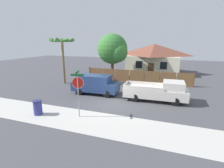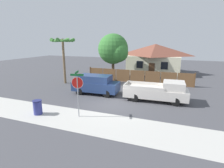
% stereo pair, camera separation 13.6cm
% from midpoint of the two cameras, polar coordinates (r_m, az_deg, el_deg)
% --- Properties ---
extents(ground_plane, '(80.00, 80.00, 0.00)m').
position_cam_midpoint_polar(ground_plane, '(14.96, -0.35, -6.56)').
color(ground_plane, '#47474C').
extents(sidewalk_strip, '(36.00, 3.20, 0.01)m').
position_cam_midpoint_polar(sidewalk_strip, '(11.93, -6.53, -12.19)').
color(sidewalk_strip, beige).
rests_on(sidewalk_strip, ground).
extents(wooden_fence, '(13.52, 0.12, 1.70)m').
position_cam_midpoint_polar(wooden_fence, '(22.56, 7.88, 2.44)').
color(wooden_fence, brown).
rests_on(wooden_fence, ground).
extents(house, '(8.80, 7.01, 4.76)m').
position_cam_midpoint_polar(house, '(30.21, 13.39, 8.27)').
color(house, beige).
rests_on(house, ground).
extents(oak_tree, '(4.45, 4.23, 6.26)m').
position_cam_midpoint_polar(oak_tree, '(24.92, 0.32, 11.15)').
color(oak_tree, brown).
rests_on(oak_tree, ground).
extents(palm_tree, '(2.75, 2.96, 5.59)m').
position_cam_midpoint_polar(palm_tree, '(22.41, -16.11, 12.26)').
color(palm_tree, brown).
rests_on(palm_tree, ground).
extents(red_suv, '(4.71, 2.09, 1.92)m').
position_cam_midpoint_polar(red_suv, '(17.61, -5.68, 0.01)').
color(red_suv, navy).
rests_on(red_suv, ground).
extents(orange_pickup, '(5.57, 2.26, 1.84)m').
position_cam_midpoint_polar(orange_pickup, '(16.05, 14.63, -2.29)').
color(orange_pickup, silver).
rests_on(orange_pickup, ground).
extents(stop_sign, '(0.88, 0.80, 3.27)m').
position_cam_midpoint_polar(stop_sign, '(12.12, -11.40, -0.74)').
color(stop_sign, gray).
rests_on(stop_sign, ground).
extents(trash_bin, '(0.64, 0.64, 1.07)m').
position_cam_midpoint_polar(trash_bin, '(13.88, -23.36, -7.05)').
color(trash_bin, navy).
rests_on(trash_bin, ground).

